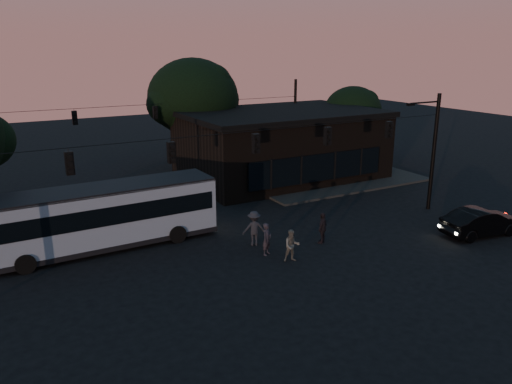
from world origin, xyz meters
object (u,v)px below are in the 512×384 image
bus (104,214)px  car (482,222)px  building (281,144)px  pedestrian_c (323,228)px  pedestrian_d (254,228)px  pedestrian_b (292,246)px  pedestrian_a (267,239)px

bus → car: 20.78m
building → pedestrian_c: (-5.66, -13.37, -1.84)m
bus → pedestrian_d: (7.00, -3.57, -0.91)m
pedestrian_b → pedestrian_c: bearing=42.3°
pedestrian_d → pedestrian_a: bearing=107.8°
car → pedestrian_d: 12.91m
pedestrian_a → pedestrian_d: size_ratio=0.89×
pedestrian_a → car: bearing=-47.8°
building → pedestrian_d: 14.99m
building → pedestrian_c: building is taller
bus → pedestrian_d: bearing=-28.4°
car → pedestrian_b: (-11.29, 2.24, 0.04)m
bus → car: bus is taller
bus → pedestrian_d: size_ratio=6.22×
pedestrian_d → bus: bearing=-7.0°
pedestrian_c → pedestrian_d: 3.71m
building → car: bearing=-80.3°
pedestrian_a → pedestrian_b: bearing=-94.2°
bus → pedestrian_a: size_ratio=7.02×
pedestrian_a → pedestrian_c: bearing=-33.1°
pedestrian_c → pedestrian_d: (-3.37, 1.54, 0.09)m
pedestrian_a → pedestrian_b: (0.67, -1.30, -0.02)m
bus → pedestrian_c: bearing=-27.6°
pedestrian_a → pedestrian_c: 3.43m
building → pedestrian_b: (-8.42, -14.57, -1.89)m
pedestrian_b → pedestrian_a: bearing=136.0°
car → pedestrian_c: bearing=75.8°
bus → pedestrian_c: bus is taller
building → pedestrian_c: 14.64m
pedestrian_b → pedestrian_c: 3.01m
pedestrian_a → bus: bearing=112.9°
bus → pedestrian_d: 7.91m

